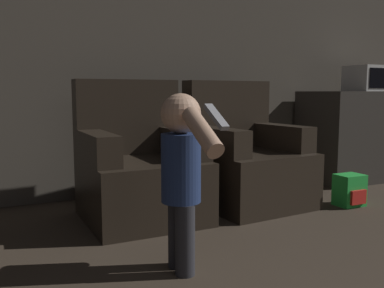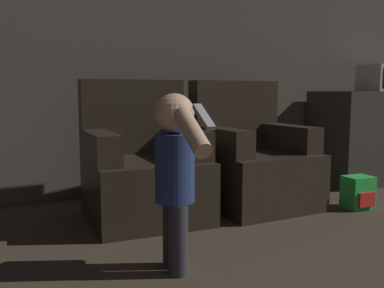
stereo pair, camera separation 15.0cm
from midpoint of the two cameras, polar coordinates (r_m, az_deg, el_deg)
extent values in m
cube|color=#51493F|center=(3.79, -9.98, 12.99)|extent=(8.40, 0.05, 2.60)
cube|color=black|center=(3.04, -8.06, -6.02)|extent=(0.79, 0.81, 0.43)
cube|color=black|center=(3.28, -9.96, 3.58)|extent=(0.78, 0.17, 0.56)
cube|color=black|center=(2.91, -13.97, -0.47)|extent=(0.17, 0.65, 0.20)
cube|color=black|center=(3.10, -2.71, 0.17)|extent=(0.17, 0.65, 0.20)
cube|color=black|center=(3.41, 6.45, -4.58)|extent=(0.84, 0.86, 0.43)
cube|color=black|center=(3.61, 3.50, 3.97)|extent=(0.79, 0.22, 0.56)
cube|color=black|center=(3.19, 2.06, 0.37)|extent=(0.21, 0.65, 0.20)
cube|color=black|center=(3.56, 10.52, 0.94)|extent=(0.21, 0.65, 0.20)
cylinder|color=#28282D|center=(2.13, -3.00, -12.66)|extent=(0.10, 0.10, 0.36)
cylinder|color=#28282D|center=(2.23, -3.90, -11.78)|extent=(0.10, 0.10, 0.36)
cylinder|color=navy|center=(2.09, -3.53, -3.22)|extent=(0.20, 0.20, 0.34)
sphere|color=tan|center=(2.06, -3.58, 4.08)|extent=(0.20, 0.20, 0.20)
cylinder|color=tan|center=(2.21, -4.51, -3.06)|extent=(0.08, 0.08, 0.28)
cylinder|color=tan|center=(1.84, -0.95, 1.65)|extent=(0.08, 0.29, 0.21)
cube|color=#99999E|center=(1.73, 0.76, 3.66)|extent=(0.04, 0.16, 0.10)
cube|color=green|center=(3.59, 19.13, -5.83)|extent=(0.21, 0.17, 0.25)
cube|color=red|center=(3.53, 20.18, -6.69)|extent=(0.15, 0.02, 0.11)
cube|color=#38332D|center=(4.76, 21.18, 1.13)|extent=(1.33, 0.63, 0.90)
cube|color=silver|center=(4.78, 21.84, 8.09)|extent=(0.46, 0.33, 0.26)
cube|color=black|center=(4.64, 23.11, 8.08)|extent=(0.32, 0.01, 0.20)
camera|label=1|loc=(0.07, -91.64, -0.20)|focal=40.00mm
camera|label=2|loc=(0.07, 88.36, 0.20)|focal=40.00mm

